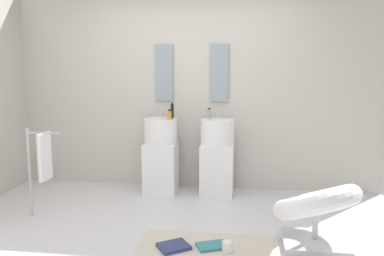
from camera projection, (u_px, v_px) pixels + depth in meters
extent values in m
cube|color=silver|center=(168.00, 238.00, 3.72)|extent=(4.80, 3.60, 0.04)
cube|color=beige|center=(192.00, 88.00, 5.14)|extent=(4.80, 0.10, 2.60)
cube|color=white|center=(161.00, 167.00, 5.02)|extent=(0.40, 0.40, 0.63)
cylinder|color=white|center=(161.00, 131.00, 4.95)|extent=(0.42, 0.42, 0.31)
cylinder|color=#B7BABF|center=(162.00, 113.00, 5.03)|extent=(0.02, 0.02, 0.10)
cube|color=white|center=(217.00, 169.00, 4.92)|extent=(0.40, 0.40, 0.63)
cylinder|color=white|center=(217.00, 132.00, 4.85)|extent=(0.42, 0.42, 0.31)
cylinder|color=#B7BABF|center=(218.00, 114.00, 4.93)|extent=(0.02, 0.02, 0.10)
cube|color=#8C9EA8|center=(164.00, 73.00, 5.09)|extent=(0.22, 0.03, 0.71)
cube|color=#8C9EA8|center=(219.00, 73.00, 4.99)|extent=(0.22, 0.03, 0.71)
cube|color=#B7BABF|center=(314.00, 242.00, 3.54)|extent=(0.56, 0.50, 0.06)
cylinder|color=#B7BABF|center=(315.00, 224.00, 3.51)|extent=(0.05, 0.05, 0.34)
torus|color=white|center=(316.00, 202.00, 3.48)|extent=(1.10, 1.10, 0.49)
cylinder|color=#B7BABF|center=(30.00, 172.00, 4.18)|extent=(0.03, 0.03, 0.95)
cylinder|color=#B7BABF|center=(43.00, 133.00, 4.09)|extent=(0.36, 0.02, 0.02)
cube|color=white|center=(45.00, 157.00, 4.13)|extent=(0.04, 0.22, 0.50)
cube|color=beige|center=(208.00, 249.00, 3.46)|extent=(1.24, 0.66, 0.01)
cube|color=navy|center=(174.00, 246.00, 3.46)|extent=(0.33, 0.32, 0.03)
cube|color=teal|center=(212.00, 246.00, 3.48)|extent=(0.31, 0.26, 0.02)
cylinder|color=white|center=(227.00, 247.00, 3.38)|extent=(0.09, 0.09, 0.09)
cylinder|color=black|center=(172.00, 111.00, 4.95)|extent=(0.04, 0.04, 0.18)
cylinder|color=black|center=(172.00, 103.00, 4.94)|extent=(0.02, 0.02, 0.02)
cylinder|color=#99999E|center=(209.00, 114.00, 4.92)|extent=(0.05, 0.05, 0.11)
cylinder|color=black|center=(209.00, 109.00, 4.91)|extent=(0.03, 0.03, 0.02)
cylinder|color=#C68C38|center=(169.00, 115.00, 4.83)|extent=(0.05, 0.05, 0.11)
cylinder|color=black|center=(169.00, 110.00, 4.82)|extent=(0.03, 0.03, 0.02)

